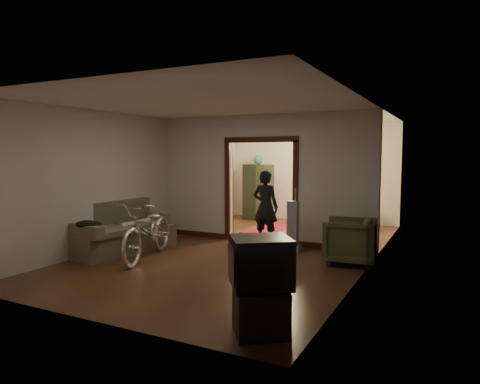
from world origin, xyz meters
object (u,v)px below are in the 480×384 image
Objects in this scene: locker at (258,192)px; desk at (343,213)px; person at (266,207)px; bicycle at (148,230)px; sofa at (122,227)px; armchair at (350,241)px.

locker is 1.67× the size of desk.
person is 3.35m from locker.
desk is at bearing 49.04° from bicycle.
sofa is 1.34× the size of person.
sofa is 3.05m from person.
bicycle is at bearing -75.58° from armchair.
armchair is at bearing 158.33° from person.
desk is (-1.01, 3.84, -0.04)m from armchair.
armchair is at bearing -34.86° from locker.
locker reaches higher than sofa.
bicycle is 1.29× the size of person.
desk is (3.29, 4.93, -0.13)m from sofa.
person is 0.97× the size of locker.
bicycle reaches higher than sofa.
locker is 2.60m from desk.
armchair is 0.54× the size of locker.
sofa reaches higher than armchair.
bicycle is 3.68m from armchair.
person reaches higher than desk.
bicycle is (0.87, -0.24, 0.05)m from sofa.
sofa is at bearing -85.52° from locker.
person is (2.26, 2.02, 0.31)m from sofa.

